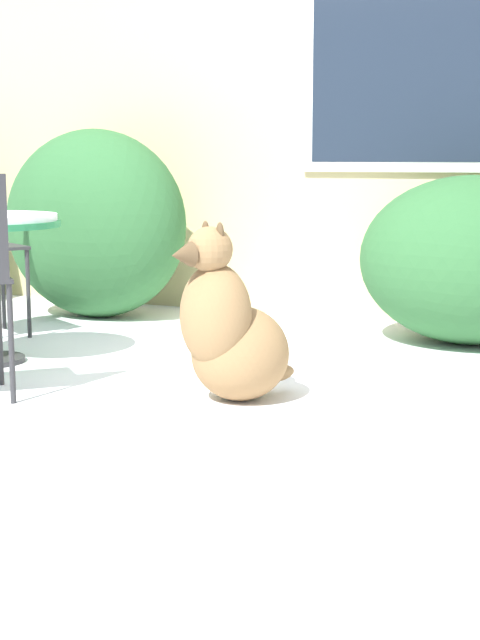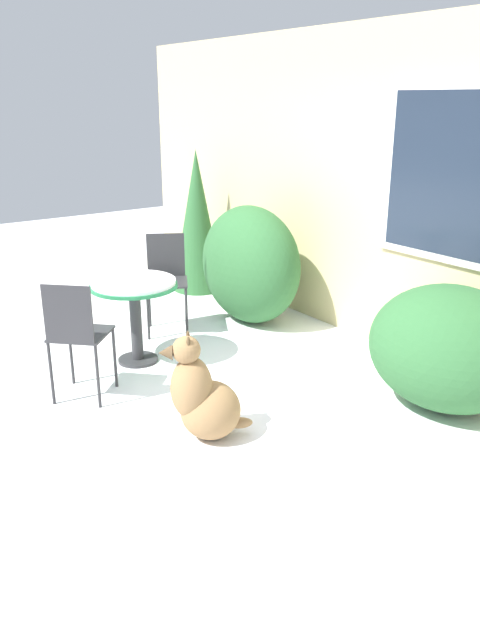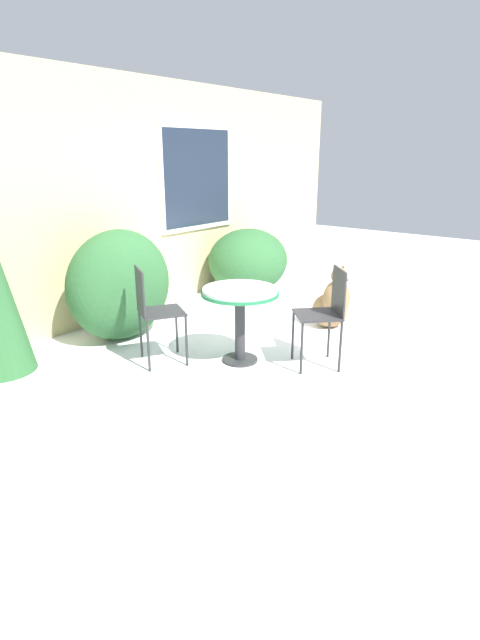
{
  "view_description": "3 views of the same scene",
  "coord_description": "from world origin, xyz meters",
  "px_view_note": "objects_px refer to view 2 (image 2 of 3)",
  "views": [
    {
      "loc": [
        2.17,
        -3.7,
        1.01
      ],
      "look_at": [
        0.54,
        -0.04,
        0.34
      ],
      "focal_mm": 55.0,
      "sensor_mm": 36.0,
      "label": 1
    },
    {
      "loc": [
        3.69,
        -2.07,
        2.18
      ],
      "look_at": [
        0.0,
        0.6,
        0.55
      ],
      "focal_mm": 35.0,
      "sensor_mm": 36.0,
      "label": 2
    },
    {
      "loc": [
        -4.45,
        -2.64,
        1.94
      ],
      "look_at": [
        -0.91,
        0.15,
        0.42
      ],
      "focal_mm": 28.0,
      "sensor_mm": 36.0,
      "label": 3
    }
  ],
  "objects_px": {
    "dog": "(203,399)",
    "patio_chair_far_side": "(77,333)",
    "patio_chair_near_table": "(166,277)",
    "patio_table": "(134,296)"
  },
  "relations": [
    {
      "from": "dog",
      "to": "patio_chair_near_table",
      "type": "bearing_deg",
      "value": -173.29
    },
    {
      "from": "patio_chair_near_table",
      "to": "patio_table",
      "type": "bearing_deg",
      "value": -108.72
    },
    {
      "from": "patio_chair_near_table",
      "to": "patio_chair_far_side",
      "type": "xyz_separation_m",
      "value": [
        0.94,
        -1.29,
        0.0
      ]
    },
    {
      "from": "patio_table",
      "to": "patio_chair_far_side",
      "type": "distance_m",
      "value": 0.8
    },
    {
      "from": "patio_table",
      "to": "dog",
      "type": "distance_m",
      "value": 1.48
    },
    {
      "from": "patio_chair_far_side",
      "to": "patio_table",
      "type": "bearing_deg",
      "value": -104.05
    },
    {
      "from": "patio_table",
      "to": "dog",
      "type": "bearing_deg",
      "value": -9.36
    },
    {
      "from": "dog",
      "to": "patio_chair_far_side",
      "type": "bearing_deg",
      "value": -126.22
    },
    {
      "from": "patio_chair_far_side",
      "to": "dog",
      "type": "xyz_separation_m",
      "value": [
        1.01,
        0.45,
        -0.26
      ]
    },
    {
      "from": "patio_chair_near_table",
      "to": "patio_chair_far_side",
      "type": "bearing_deg",
      "value": -113.72
    }
  ]
}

